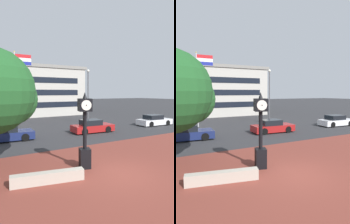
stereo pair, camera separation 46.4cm
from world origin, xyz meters
TOP-DOWN VIEW (x-y plane):
  - ground_plane at (0.00, 0.00)m, footprint 200.00×200.00m
  - plaza_brick_paving at (0.00, 0.76)m, footprint 44.00×9.52m
  - planter_wall at (-3.32, 0.79)m, footprint 3.22×1.03m
  - street_clock at (-1.02, 1.58)m, footprint 0.80×0.82m
  - car_street_near at (4.45, 9.73)m, footprint 4.26×2.05m
  - car_street_mid at (-3.57, 10.17)m, footprint 4.31×2.12m
  - car_street_far at (13.26, 9.71)m, footprint 4.37×2.06m
  - flagpole_secondary at (-1.20, 16.51)m, footprint 1.93×0.14m
  - street_lamp_post at (7.18, 15.15)m, footprint 0.36×0.36m

SIDE VIEW (x-z plane):
  - ground_plane at x=0.00m, z-range 0.00..0.00m
  - plaza_brick_paving at x=0.00m, z-range 0.00..0.01m
  - planter_wall at x=-3.32m, z-range 0.00..0.50m
  - car_street_near at x=4.45m, z-range -0.07..1.21m
  - car_street_far at x=13.26m, z-range -0.07..1.21m
  - car_street_mid at x=-3.57m, z-range -0.07..1.21m
  - street_clock at x=-1.02m, z-range -0.09..3.91m
  - street_lamp_post at x=7.18m, z-range 0.75..7.60m
  - flagpole_secondary at x=-1.20m, z-range 1.00..9.51m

